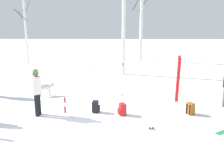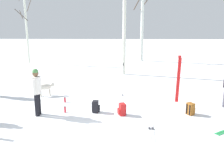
{
  "view_description": "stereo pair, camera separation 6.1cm",
  "coord_description": "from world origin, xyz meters",
  "px_view_note": "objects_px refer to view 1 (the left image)",
  "views": [
    {
      "loc": [
        0.64,
        -7.12,
        3.64
      ],
      "look_at": [
        0.53,
        2.69,
        1.0
      ],
      "focal_mm": 43.29,
      "sensor_mm": 36.0,
      "label": 1
    },
    {
      "loc": [
        0.7,
        -7.12,
        3.64
      ],
      "look_at": [
        0.53,
        2.69,
        1.0
      ],
      "focal_mm": 43.29,
      "sensor_mm": 36.0,
      "label": 2
    }
  ],
  "objects_px": {
    "ski_poles_0": "(123,79)",
    "birch_tree_2": "(141,18)",
    "birch_tree_0": "(25,24)",
    "ski_pair_planted_0": "(178,79)",
    "backpack_1": "(122,109)",
    "ski_pair_lying_1": "(151,129)",
    "person_1": "(37,89)",
    "water_bottle_1": "(65,110)",
    "dog": "(46,87)",
    "backpack_2": "(96,107)",
    "birch_tree_1": "(124,7)",
    "backpack_0": "(190,109)",
    "water_bottle_0": "(65,100)"
  },
  "relations": [
    {
      "from": "ski_poles_0",
      "to": "backpack_2",
      "type": "height_order",
      "value": "ski_poles_0"
    },
    {
      "from": "backpack_2",
      "to": "backpack_1",
      "type": "bearing_deg",
      "value": -15.58
    },
    {
      "from": "ski_poles_0",
      "to": "water_bottle_1",
      "type": "distance_m",
      "value": 3.04
    },
    {
      "from": "backpack_0",
      "to": "birch_tree_1",
      "type": "distance_m",
      "value": 7.85
    },
    {
      "from": "backpack_1",
      "to": "birch_tree_1",
      "type": "bearing_deg",
      "value": 88.16
    },
    {
      "from": "ski_pair_planted_0",
      "to": "backpack_1",
      "type": "relative_size",
      "value": 4.43
    },
    {
      "from": "backpack_2",
      "to": "water_bottle_0",
      "type": "height_order",
      "value": "backpack_2"
    },
    {
      "from": "ski_pair_lying_1",
      "to": "backpack_0",
      "type": "relative_size",
      "value": 3.81
    },
    {
      "from": "birch_tree_1",
      "to": "backpack_0",
      "type": "bearing_deg",
      "value": -70.81
    },
    {
      "from": "birch_tree_2",
      "to": "birch_tree_0",
      "type": "bearing_deg",
      "value": -172.86
    },
    {
      "from": "dog",
      "to": "water_bottle_1",
      "type": "bearing_deg",
      "value": -59.38
    },
    {
      "from": "ski_poles_0",
      "to": "backpack_2",
      "type": "bearing_deg",
      "value": -118.29
    },
    {
      "from": "ski_poles_0",
      "to": "birch_tree_2",
      "type": "relative_size",
      "value": 0.24
    },
    {
      "from": "backpack_2",
      "to": "birch_tree_0",
      "type": "distance_m",
      "value": 11.77
    },
    {
      "from": "ski_pair_lying_1",
      "to": "backpack_2",
      "type": "bearing_deg",
      "value": 140.84
    },
    {
      "from": "ski_pair_planted_0",
      "to": "backpack_2",
      "type": "height_order",
      "value": "ski_pair_planted_0"
    },
    {
      "from": "dog",
      "to": "birch_tree_1",
      "type": "bearing_deg",
      "value": 50.7
    },
    {
      "from": "ski_poles_0",
      "to": "birch_tree_0",
      "type": "distance_m",
      "value": 10.66
    },
    {
      "from": "birch_tree_0",
      "to": "backpack_0",
      "type": "bearing_deg",
      "value": -48.14
    },
    {
      "from": "ski_pair_planted_0",
      "to": "water_bottle_1",
      "type": "relative_size",
      "value": 8.09
    },
    {
      "from": "ski_pair_lying_1",
      "to": "birch_tree_2",
      "type": "xyz_separation_m",
      "value": [
        0.76,
        12.57,
        3.2
      ]
    },
    {
      "from": "dog",
      "to": "ski_pair_planted_0",
      "type": "height_order",
      "value": "ski_pair_planted_0"
    },
    {
      "from": "ski_pair_planted_0",
      "to": "ski_poles_0",
      "type": "xyz_separation_m",
      "value": [
        -2.24,
        0.69,
        -0.17
      ]
    },
    {
      "from": "birch_tree_0",
      "to": "birch_tree_1",
      "type": "height_order",
      "value": "birch_tree_1"
    },
    {
      "from": "dog",
      "to": "birch_tree_1",
      "type": "xyz_separation_m",
      "value": [
        3.56,
        4.35,
        3.5
      ]
    },
    {
      "from": "backpack_2",
      "to": "birch_tree_1",
      "type": "height_order",
      "value": "birch_tree_1"
    },
    {
      "from": "dog",
      "to": "backpack_1",
      "type": "xyz_separation_m",
      "value": [
        3.35,
        -2.3,
        -0.17
      ]
    },
    {
      "from": "person_1",
      "to": "backpack_1",
      "type": "distance_m",
      "value": 3.14
    },
    {
      "from": "person_1",
      "to": "water_bottle_1",
      "type": "relative_size",
      "value": 7.12
    },
    {
      "from": "dog",
      "to": "birch_tree_2",
      "type": "height_order",
      "value": "birch_tree_2"
    },
    {
      "from": "person_1",
      "to": "water_bottle_1",
      "type": "distance_m",
      "value": 1.3
    },
    {
      "from": "backpack_2",
      "to": "water_bottle_1",
      "type": "distance_m",
      "value": 1.15
    },
    {
      "from": "ski_pair_lying_1",
      "to": "water_bottle_0",
      "type": "xyz_separation_m",
      "value": [
        -3.24,
        2.65,
        0.09
      ]
    },
    {
      "from": "backpack_0",
      "to": "birch_tree_2",
      "type": "height_order",
      "value": "birch_tree_2"
    },
    {
      "from": "ski_pair_planted_0",
      "to": "backpack_0",
      "type": "xyz_separation_m",
      "value": [
        0.17,
        -1.43,
        -0.75
      ]
    },
    {
      "from": "person_1",
      "to": "ski_poles_0",
      "type": "distance_m",
      "value": 3.85
    },
    {
      "from": "ski_pair_planted_0",
      "to": "birch_tree_2",
      "type": "xyz_separation_m",
      "value": [
        -0.66,
        9.79,
        2.24
      ]
    },
    {
      "from": "ski_pair_lying_1",
      "to": "backpack_0",
      "type": "distance_m",
      "value": 2.1
    },
    {
      "from": "backpack_1",
      "to": "person_1",
      "type": "bearing_deg",
      "value": -179.36
    },
    {
      "from": "dog",
      "to": "backpack_2",
      "type": "height_order",
      "value": "dog"
    },
    {
      "from": "water_bottle_0",
      "to": "water_bottle_1",
      "type": "height_order",
      "value": "water_bottle_1"
    },
    {
      "from": "water_bottle_1",
      "to": "person_1",
      "type": "bearing_deg",
      "value": -164.54
    },
    {
      "from": "ski_pair_lying_1",
      "to": "ski_poles_0",
      "type": "relative_size",
      "value": 1.12
    },
    {
      "from": "birch_tree_2",
      "to": "backpack_0",
      "type": "bearing_deg",
      "value": -85.76
    },
    {
      "from": "ski_poles_0",
      "to": "backpack_1",
      "type": "distance_m",
      "value": 2.3
    },
    {
      "from": "dog",
      "to": "birch_tree_2",
      "type": "distance_m",
      "value": 10.69
    },
    {
      "from": "ski_pair_lying_1",
      "to": "birch_tree_1",
      "type": "xyz_separation_m",
      "value": [
        -0.69,
        7.91,
        3.88
      ]
    },
    {
      "from": "backpack_1",
      "to": "backpack_2",
      "type": "height_order",
      "value": "same"
    },
    {
      "from": "ski_poles_0",
      "to": "birch_tree_2",
      "type": "xyz_separation_m",
      "value": [
        1.59,
        9.1,
        2.41
      ]
    },
    {
      "from": "backpack_1",
      "to": "ski_pair_planted_0",
      "type": "bearing_deg",
      "value": 33.39
    }
  ]
}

